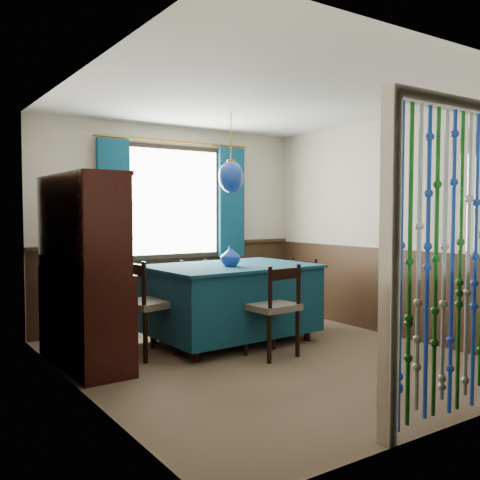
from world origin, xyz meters
TOP-DOWN VIEW (x-y plane):
  - floor at (0.00, 0.00)m, footprint 4.00×4.00m
  - ceiling at (0.00, 0.00)m, footprint 4.00×4.00m
  - wall_back at (0.00, 2.00)m, footprint 3.60×0.00m
  - wall_front at (0.00, -2.00)m, footprint 3.60×0.00m
  - wall_left at (-1.80, 0.00)m, footprint 0.00×4.00m
  - wall_right at (1.80, 0.00)m, footprint 0.00×4.00m
  - wainscot_back at (0.00, 1.99)m, footprint 3.60×0.00m
  - wainscot_front at (0.00, -1.99)m, footprint 3.60×0.00m
  - wainscot_left at (-1.79, 0.00)m, footprint 0.00×4.00m
  - wainscot_right at (1.79, 0.00)m, footprint 0.00×4.00m
  - window at (0.00, 1.95)m, footprint 1.32×0.12m
  - doorway at (0.00, -1.94)m, footprint 1.16×0.12m
  - dining_table at (0.07, 0.76)m, footprint 1.80×1.28m
  - chair_near at (0.09, 0.02)m, footprint 0.49×0.47m
  - chair_far at (0.09, 1.48)m, footprint 0.42×0.40m
  - chair_left at (-0.94, 0.75)m, footprint 0.54×0.56m
  - chair_right at (1.06, 0.82)m, footprint 0.50×0.51m
  - sideboard at (-1.55, 0.79)m, footprint 0.50×1.36m
  - pendant_lamp at (0.07, 0.76)m, footprint 0.27×0.27m
  - vase_table at (-0.01, 0.65)m, footprint 0.25×0.25m
  - bowl_shelf at (-1.49, 0.47)m, footprint 0.23×0.23m
  - vase_sideboard at (-1.49, 1.12)m, footprint 0.22×0.22m

SIDE VIEW (x-z plane):
  - floor at x=0.00m, z-range 0.00..0.00m
  - chair_far at x=0.09m, z-range 0.03..0.87m
  - chair_right at x=1.06m, z-range 0.03..0.89m
  - dining_table at x=0.07m, z-range 0.06..0.91m
  - chair_near at x=0.09m, z-range 0.03..0.94m
  - wainscot_back at x=0.00m, z-range -1.30..2.30m
  - wainscot_front at x=0.00m, z-range -1.30..2.30m
  - wainscot_left at x=-1.79m, z-range -1.50..2.50m
  - wainscot_right at x=1.79m, z-range -1.50..2.50m
  - chair_left at x=-0.94m, z-range 0.03..0.99m
  - sideboard at x=-1.55m, z-range -0.27..1.50m
  - vase_table at x=-0.01m, z-range 0.85..1.05m
  - vase_sideboard at x=-1.49m, z-range 0.88..1.07m
  - doorway at x=0.00m, z-range -0.04..2.14m
  - bowl_shelf at x=-1.49m, z-range 1.21..1.26m
  - wall_back at x=0.00m, z-range -0.55..3.05m
  - wall_front at x=0.00m, z-range -0.55..3.05m
  - wall_left at x=-1.80m, z-range -0.75..3.25m
  - wall_right at x=1.80m, z-range -0.75..3.25m
  - window at x=0.00m, z-range 0.84..2.26m
  - pendant_lamp at x=0.07m, z-range 1.37..2.24m
  - ceiling at x=0.00m, z-range 2.50..2.50m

